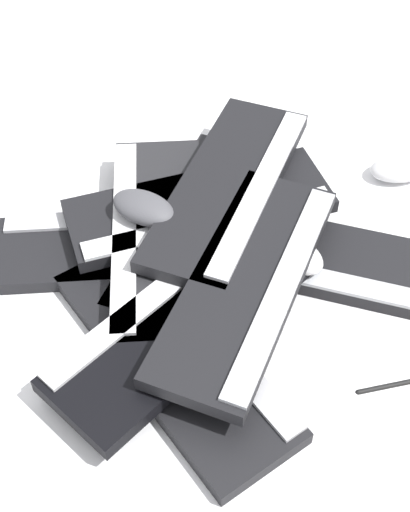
{
  "coord_description": "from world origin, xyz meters",
  "views": [
    {
      "loc": [
        0.03,
        -0.82,
        0.87
      ],
      "look_at": [
        0.0,
        -0.07,
        0.04
      ],
      "focal_mm": 50.0,
      "sensor_mm": 36.0,
      "label": 1
    }
  ],
  "objects": [
    {
      "name": "keyboard_7",
      "position": [
        0.04,
        0.06,
        0.07
      ],
      "size": [
        0.29,
        0.46,
        0.03
      ],
      "color": "black",
      "rests_on": "keyboard_6"
    },
    {
      "name": "keyboard_8",
      "position": [
        0.07,
        -0.14,
        0.07
      ],
      "size": [
        0.29,
        0.46,
        0.03
      ],
      "color": "black",
      "rests_on": "keyboard_4"
    },
    {
      "name": "keyboard_1",
      "position": [
        -0.01,
        0.03,
        0.01
      ],
      "size": [
        0.29,
        0.46,
        0.03
      ],
      "color": "#232326",
      "rests_on": "ground"
    },
    {
      "name": "keyboard_6",
      "position": [
        -0.01,
        0.04,
        0.04
      ],
      "size": [
        0.46,
        0.29,
        0.03
      ],
      "color": "black",
      "rests_on": "keyboard_1"
    },
    {
      "name": "mouse_2",
      "position": [
        0.35,
        0.18,
        0.02
      ],
      "size": [
        0.12,
        0.09,
        0.04
      ],
      "primitive_type": "ellipsoid",
      "rotation": [
        0.0,
        0.0,
        0.22
      ],
      "color": "silver",
      "rests_on": "ground"
    },
    {
      "name": "mouse_0",
      "position": [
        -0.1,
        0.0,
        0.08
      ],
      "size": [
        0.13,
        0.11,
        0.04
      ],
      "primitive_type": "ellipsoid",
      "rotation": [
        0.0,
        0.0,
        2.63
      ],
      "color": "#4C4C51",
      "rests_on": "keyboard_5"
    },
    {
      "name": "keyboard_4",
      "position": [
        -0.02,
        -0.19,
        0.04
      ],
      "size": [
        0.4,
        0.43,
        0.03
      ],
      "color": "black",
      "rests_on": "keyboard_3"
    },
    {
      "name": "keyboard_2",
      "position": [
        -0.12,
        -0.02,
        0.01
      ],
      "size": [
        0.45,
        0.19,
        0.03
      ],
      "color": "black",
      "rests_on": "ground"
    },
    {
      "name": "ground_plane",
      "position": [
        0.0,
        0.0,
        0.0
      ],
      "size": [
        3.2,
        3.2,
        0.0
      ],
      "primitive_type": "plane",
      "color": "white"
    },
    {
      "name": "mouse_1",
      "position": [
        0.14,
        -0.06,
        0.05
      ],
      "size": [
        0.13,
        0.12,
        0.04
      ],
      "primitive_type": "ellipsoid",
      "rotation": [
        0.0,
        0.0,
        5.56
      ],
      "color": "silver",
      "rests_on": "keyboard_0"
    },
    {
      "name": "keyboard_3",
      "position": [
        -0.04,
        -0.23,
        0.01
      ],
      "size": [
        0.39,
        0.44,
        0.03
      ],
      "color": "black",
      "rests_on": "ground"
    },
    {
      "name": "keyboard_0",
      "position": [
        0.17,
        -0.04,
        0.01
      ],
      "size": [
        0.46,
        0.26,
        0.03
      ],
      "color": "black",
      "rests_on": "ground"
    },
    {
      "name": "keyboard_5",
      "position": [
        -0.07,
        -0.02,
        0.04
      ],
      "size": [
        0.19,
        0.45,
        0.03
      ],
      "color": "#232326",
      "rests_on": "keyboard_2"
    }
  ]
}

